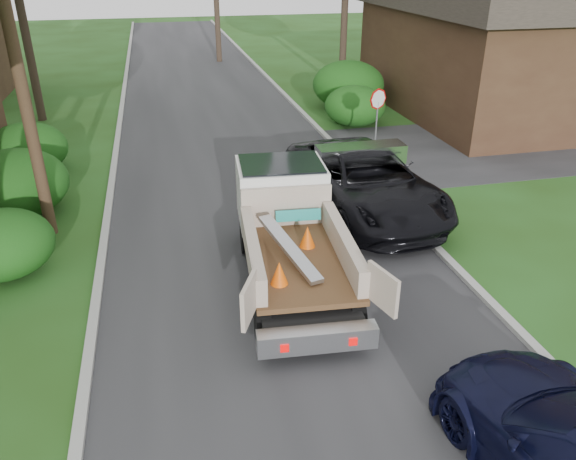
% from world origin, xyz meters
% --- Properties ---
extents(ground, '(120.00, 120.00, 0.00)m').
position_xyz_m(ground, '(0.00, 0.00, 0.00)').
color(ground, '#224212').
rests_on(ground, ground).
extents(road, '(8.00, 90.00, 0.02)m').
position_xyz_m(road, '(0.00, 10.00, 0.00)').
color(road, '#28282B').
rests_on(road, ground).
extents(side_street, '(16.00, 7.00, 0.02)m').
position_xyz_m(side_street, '(12.00, 9.00, 0.01)').
color(side_street, '#28282B').
rests_on(side_street, ground).
extents(curb_left, '(0.20, 90.00, 0.12)m').
position_xyz_m(curb_left, '(-4.10, 10.00, 0.06)').
color(curb_left, '#9E9E99').
rests_on(curb_left, ground).
extents(curb_right, '(0.20, 90.00, 0.12)m').
position_xyz_m(curb_right, '(4.10, 10.00, 0.06)').
color(curb_right, '#9E9E99').
rests_on(curb_right, ground).
extents(stop_sign, '(0.71, 0.32, 2.48)m').
position_xyz_m(stop_sign, '(5.20, 9.00, 1.78)').
color(stop_sign, slate).
rests_on(stop_sign, ground).
extents(utility_pole, '(2.42, 1.25, 10.00)m').
position_xyz_m(utility_pole, '(-5.48, 4.98, 5.17)').
color(utility_pole, '#382619').
rests_on(utility_pole, ground).
extents(house_right, '(9.72, 12.96, 6.20)m').
position_xyz_m(house_right, '(13.00, 14.00, 3.16)').
color(house_right, '#3C2418').
rests_on(house_right, ground).
extents(hedge_left_a, '(2.34, 2.34, 1.53)m').
position_xyz_m(hedge_left_a, '(-6.20, 3.00, 0.77)').
color(hedge_left_a, '#104610').
rests_on(hedge_left_a, ground).
extents(hedge_left_b, '(2.86, 2.86, 1.87)m').
position_xyz_m(hedge_left_b, '(-6.50, 6.50, 0.94)').
color(hedge_left_b, '#104610').
rests_on(hedge_left_b, ground).
extents(hedge_left_c, '(2.60, 2.60, 1.70)m').
position_xyz_m(hedge_left_c, '(-6.80, 10.00, 0.85)').
color(hedge_left_c, '#104610').
rests_on(hedge_left_c, ground).
extents(hedge_right_a, '(2.60, 2.60, 1.70)m').
position_xyz_m(hedge_right_a, '(5.80, 13.00, 0.85)').
color(hedge_right_a, '#104610').
rests_on(hedge_right_a, ground).
extents(hedge_right_b, '(3.38, 3.38, 2.21)m').
position_xyz_m(hedge_right_b, '(6.50, 16.00, 1.10)').
color(hedge_right_b, '#104610').
rests_on(hedge_right_b, ground).
extents(flatbed_truck, '(2.87, 6.01, 2.21)m').
position_xyz_m(flatbed_truck, '(0.27, 1.91, 1.20)').
color(flatbed_truck, black).
rests_on(flatbed_truck, ground).
extents(black_pickup, '(3.56, 6.71, 1.79)m').
position_xyz_m(black_pickup, '(3.13, 4.50, 0.90)').
color(black_pickup, black).
rests_on(black_pickup, ground).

